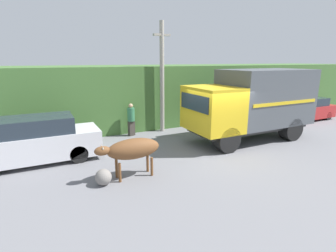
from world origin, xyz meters
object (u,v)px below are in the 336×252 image
hatchback_car (307,109)px  utility_pole (162,76)px  cargo_truck (253,102)px  brown_cow (132,149)px  pedestrian_on_hill (131,118)px  parked_suv (35,141)px  roadside_rock (103,177)px

hatchback_car → utility_pole: utility_pole is taller
cargo_truck → brown_cow: bearing=-165.3°
brown_cow → pedestrian_on_hill: bearing=74.7°
parked_suv → cargo_truck: bearing=-4.2°
parked_suv → pedestrian_on_hill: 4.70m
cargo_truck → parked_suv: bearing=173.8°
cargo_truck → brown_cow: size_ratio=2.91×
parked_suv → utility_pole: utility_pole is taller
hatchback_car → pedestrian_on_hill: size_ratio=2.11×
hatchback_car → utility_pole: size_ratio=0.62×
brown_cow → hatchback_car: bearing=16.9°
brown_cow → pedestrian_on_hill: pedestrian_on_hill is taller
roadside_rock → brown_cow: bearing=8.3°
cargo_truck → hatchback_car: bearing=16.6°
brown_cow → roadside_rock: brown_cow is taller
cargo_truck → parked_suv: size_ratio=1.33×
hatchback_car → parked_suv: bearing=-178.5°
utility_pole → cargo_truck: bearing=-45.7°
brown_cow → utility_pole: (3.31, 4.78, 1.97)m
roadside_rock → cargo_truck: bearing=12.5°
brown_cow → parked_suv: parked_suv is taller
pedestrian_on_hill → utility_pole: bearing=168.8°
parked_suv → hatchback_car: size_ratio=1.33×
hatchback_car → roadside_rock: 14.27m
cargo_truck → pedestrian_on_hill: size_ratio=3.76×
cargo_truck → utility_pole: (-3.19, 3.27, 1.10)m
cargo_truck → brown_cow: (-6.49, -1.51, -0.87)m
utility_pole → roadside_rock: utility_pole is taller
roadside_rock → pedestrian_on_hill: bearing=62.2°
pedestrian_on_hill → utility_pole: 2.70m
brown_cow → roadside_rock: (-1.00, -0.15, -0.70)m
brown_cow → parked_suv: 3.96m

